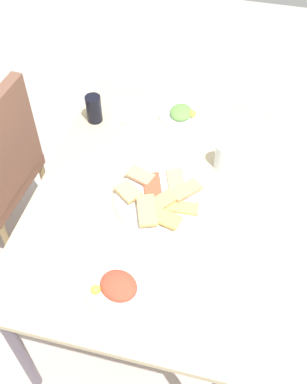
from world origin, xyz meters
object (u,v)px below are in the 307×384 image
soda_can (94,109)px  dining_table (151,207)px  drinking_glass (224,156)px  pide_platter (158,199)px  salad_plate_rice (181,114)px  fork (131,111)px  spoon (123,110)px  salad_plate_greens (119,287)px  paper_napkin (127,111)px

soda_can → dining_table: bearing=-136.3°
drinking_glass → dining_table: bearing=132.2°
pide_platter → salad_plate_rice: bearing=1.9°
dining_table → pide_platter: pide_platter is taller
fork → spoon: size_ratio=0.96×
salad_plate_greens → spoon: bearing=15.8°
drinking_glass → paper_napkin: 0.51m
pide_platter → drinking_glass: drinking_glass is taller
pide_platter → drinking_glass: size_ratio=3.04×
soda_can → fork: soda_can is taller
salad_plate_rice → spoon: (-0.03, 0.25, -0.01)m
soda_can → paper_napkin: bearing=-54.0°
pide_platter → salad_plate_greens: size_ratio=1.54×
salad_plate_rice → paper_napkin: 0.24m
fork → spoon: same height
drinking_glass → paper_napkin: size_ratio=0.74×
salad_plate_rice → drinking_glass: drinking_glass is taller
pide_platter → salad_plate_rice: same height
soda_can → spoon: bearing=-49.4°
dining_table → spoon: size_ratio=6.95×
dining_table → soda_can: 0.50m
spoon → fork: bearing=-79.0°
paper_napkin → drinking_glass: bearing=-116.1°
salad_plate_greens → soda_can: 0.83m
spoon → salad_plate_greens: bearing=-153.2°
fork → soda_can: bearing=133.0°
paper_napkin → spoon: 0.02m
salad_plate_greens → drinking_glass: drinking_glass is taller
soda_can → fork: size_ratio=0.73×
paper_napkin → fork: (0.00, -0.02, 0.00)m
paper_napkin → pide_platter: bearing=-151.2°
pide_platter → fork: bearing=27.0°
salad_plate_rice → spoon: bearing=96.2°
salad_plate_rice → spoon: size_ratio=1.11×
dining_table → fork: (0.44, 0.20, 0.08)m
dining_table → pide_platter: size_ratio=3.74×
soda_can → spoon: size_ratio=0.70×
paper_napkin → salad_plate_greens: bearing=-165.3°
fork → spoon: 0.04m
dining_table → spoon: (0.44, 0.24, 0.08)m
drinking_glass → fork: bearing=63.0°
paper_napkin → fork: bearing=-90.0°
pide_platter → spoon: 0.53m
salad_plate_greens → soda_can: size_ratio=1.73×
salad_plate_rice → fork: (-0.03, 0.22, -0.01)m
salad_plate_greens → paper_napkin: salad_plate_greens is taller
fork → dining_table: bearing=-144.6°
fork → paper_napkin: bearing=100.8°
dining_table → spoon: 0.50m
soda_can → drinking_glass: (-0.14, -0.57, -0.01)m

